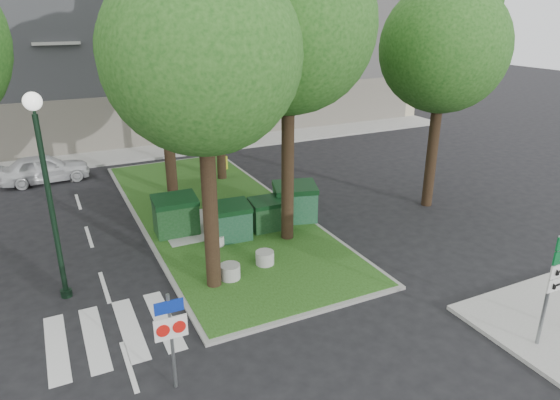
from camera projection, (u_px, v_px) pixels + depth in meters
ground at (296, 318)px, 13.68m from camera, size 120.00×120.00×0.00m
median_island at (217, 213)px, 20.56m from camera, size 6.00×16.00×0.12m
median_kerb at (217, 213)px, 20.57m from camera, size 6.30×16.30×0.10m
building_sidewalk at (149, 152)px, 29.16m from camera, size 42.00×3.00×0.12m
zebra_crossing at (147, 324)px, 13.39m from camera, size 5.00×3.00×0.01m
apartment_building at (112, 7)px, 32.59m from camera, size 41.00×12.00×16.00m
tree_median_near_left at (203, 34)px, 12.61m from camera, size 5.20×5.20×10.53m
tree_median_near_right at (290, 7)px, 15.49m from camera, size 5.60×5.60×11.46m
tree_median_mid at (162, 36)px, 18.39m from camera, size 4.80×4.80×9.99m
tree_street_right at (446, 35)px, 19.14m from camera, size 5.00×5.00×10.06m
dumpster_a at (176, 215)px, 18.32m from camera, size 1.63×1.17×1.47m
dumpster_b at (230, 222)px, 17.89m from camera, size 1.55×1.14×1.38m
dumpster_c at (268, 214)px, 18.73m from camera, size 1.35×0.97×1.23m
dumpster_d at (295, 202)px, 19.48m from camera, size 1.89×1.55×1.53m
bollard_left at (230, 272)px, 15.38m from camera, size 0.63×0.63×0.45m
bollard_right at (265, 258)px, 16.25m from camera, size 0.61×0.61×0.43m
bollard_mid at (217, 240)px, 17.55m from camera, size 0.50×0.50×0.36m
litter_bin at (224, 163)px, 25.89m from camera, size 0.37×0.37×0.65m
street_lamp at (46, 175)px, 13.36m from camera, size 0.48×0.48×5.97m
traffic_sign_pole at (171, 329)px, 10.63m from camera, size 0.72×0.08×2.40m
car_white at (44, 168)px, 24.16m from camera, size 4.15×1.87×1.38m
car_silver at (211, 132)px, 31.52m from camera, size 4.01×1.52×1.31m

